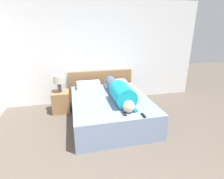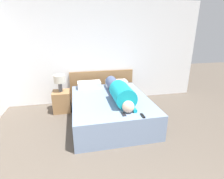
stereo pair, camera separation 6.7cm
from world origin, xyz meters
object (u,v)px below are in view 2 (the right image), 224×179
object	(u,v)px
nightstand	(62,101)
pillow_near_headboard	(89,85)
tv_remote	(143,116)
person_lying	(120,92)
pillow_second	(117,83)
bed	(111,109)
cell_phone	(124,114)
table_lamp	(60,80)

from	to	relation	value
nightstand	pillow_near_headboard	xyz separation A→B (m)	(0.68, 0.11, 0.33)
nightstand	tv_remote	xyz separation A→B (m)	(1.43, -1.57, 0.27)
person_lying	pillow_second	world-z (taller)	person_lying
bed	cell_phone	distance (m)	0.82
bed	tv_remote	world-z (taller)	tv_remote
pillow_near_headboard	tv_remote	size ratio (longest dim) A/B	3.74
pillow_second	bed	bearing A→B (deg)	-112.10
tv_remote	bed	bearing A→B (deg)	112.41
person_lying	pillow_near_headboard	xyz separation A→B (m)	(-0.55, 0.87, -0.09)
person_lying	table_lamp	bearing A→B (deg)	148.46
person_lying	pillow_second	xyz separation A→B (m)	(0.15, 0.87, -0.10)
bed	nightstand	size ratio (longest dim) A/B	3.96
person_lying	cell_phone	distance (m)	0.71
person_lying	pillow_near_headboard	bearing A→B (deg)	122.40
person_lying	pillow_second	distance (m)	0.89
bed	cell_phone	size ratio (longest dim) A/B	15.21
table_lamp	pillow_near_headboard	bearing A→B (deg)	9.39
tv_remote	cell_phone	size ratio (longest dim) A/B	1.15
pillow_near_headboard	cell_phone	bearing A→B (deg)	-73.90
table_lamp	cell_phone	xyz separation A→B (m)	(1.13, -1.44, -0.27)
table_lamp	pillow_second	size ratio (longest dim) A/B	0.75
nightstand	table_lamp	xyz separation A→B (m)	(-0.00, -0.00, 0.54)
pillow_near_headboard	nightstand	bearing A→B (deg)	-170.61
bed	nightstand	world-z (taller)	bed
pillow_near_headboard	cell_phone	size ratio (longest dim) A/B	4.32
tv_remote	cell_phone	bearing A→B (deg)	157.26
bed	pillow_near_headboard	distance (m)	0.93
nightstand	pillow_second	distance (m)	1.42
bed	cell_phone	xyz separation A→B (m)	(0.07, -0.77, 0.26)
table_lamp	tv_remote	size ratio (longest dim) A/B	2.66
nightstand	table_lamp	world-z (taller)	table_lamp
person_lying	cell_phone	world-z (taller)	person_lying
person_lying	pillow_second	bearing A→B (deg)	80.50
tv_remote	table_lamp	bearing A→B (deg)	132.34
pillow_near_headboard	tv_remote	xyz separation A→B (m)	(0.75, -1.68, -0.07)
person_lying	pillow_near_headboard	size ratio (longest dim) A/B	2.88
bed	pillow_second	size ratio (longest dim) A/B	3.71
bed	pillow_second	world-z (taller)	pillow_second
bed	nightstand	bearing A→B (deg)	147.58
cell_phone	table_lamp	bearing A→B (deg)	128.08
tv_remote	nightstand	bearing A→B (deg)	132.34
table_lamp	pillow_near_headboard	xyz separation A→B (m)	(0.68, 0.11, -0.20)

